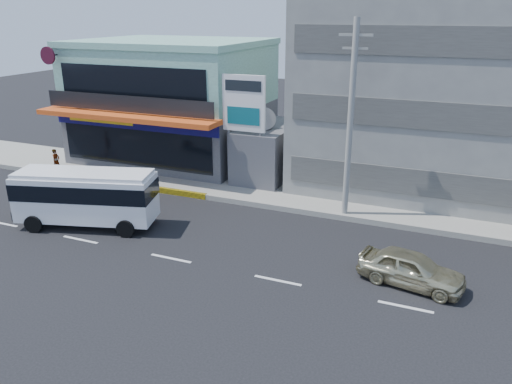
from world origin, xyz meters
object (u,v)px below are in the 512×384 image
at_px(satellite_dish, 264,128).
at_px(minibus, 86,194).
at_px(shop_building, 175,104).
at_px(sedan, 411,269).
at_px(concrete_building, 449,70).
at_px(motorcycle_rider, 58,171).
at_px(billboard, 244,110).
at_px(utility_pole_near, 350,121).

distance_m(satellite_dish, minibus, 11.24).
distance_m(shop_building, sedan, 21.96).
relative_size(concrete_building, motorcycle_rider, 7.63).
distance_m(billboard, sedan, 13.52).
xyz_separation_m(sedan, motorcycle_rider, (-22.21, 4.70, -0.01)).
relative_size(satellite_dish, billboard, 0.22).
distance_m(utility_pole_near, motorcycle_rider, 18.82).
bearing_deg(minibus, utility_pole_near, 26.75).
relative_size(shop_building, utility_pole_near, 1.24).
bearing_deg(motorcycle_rider, minibus, -36.94).
xyz_separation_m(utility_pole_near, motorcycle_rider, (-18.26, -0.97, -4.46)).
xyz_separation_m(minibus, motorcycle_rider, (-6.55, 4.93, -1.02)).
bearing_deg(satellite_dish, sedan, -42.98).
height_order(utility_pole_near, sedan, utility_pole_near).
relative_size(utility_pole_near, sedan, 2.42).
bearing_deg(utility_pole_near, satellite_dish, 149.04).
bearing_deg(satellite_dish, motorcycle_rider, -159.54).
relative_size(utility_pole_near, motorcycle_rider, 4.77).
distance_m(billboard, utility_pole_near, 6.75).
height_order(concrete_building, utility_pole_near, concrete_building).
xyz_separation_m(concrete_building, sedan, (-0.05, -13.27, -6.30)).
bearing_deg(utility_pole_near, shop_building, 154.94).
relative_size(billboard, minibus, 0.96).
xyz_separation_m(billboard, minibus, (-5.21, -7.70, -3.22)).
height_order(billboard, sedan, billboard).
bearing_deg(billboard, minibus, -124.06).
height_order(shop_building, motorcycle_rider, shop_building).
xyz_separation_m(shop_building, sedan, (17.95, -12.22, -3.29)).
height_order(billboard, minibus, billboard).
bearing_deg(motorcycle_rider, shop_building, 60.48).
bearing_deg(concrete_building, sedan, -90.22).
bearing_deg(minibus, satellite_dish, 59.01).
bearing_deg(minibus, shop_building, 100.44).
xyz_separation_m(concrete_building, motorcycle_rider, (-22.26, -8.57, -6.31)).
relative_size(utility_pole_near, minibus, 1.39).
xyz_separation_m(billboard, utility_pole_near, (6.50, -1.80, 0.22)).
bearing_deg(satellite_dish, billboard, -105.52).
bearing_deg(sedan, concrete_building, 10.33).
height_order(utility_pole_near, motorcycle_rider, utility_pole_near).
height_order(concrete_building, motorcycle_rider, concrete_building).
height_order(concrete_building, satellite_dish, concrete_building).
height_order(shop_building, minibus, shop_building).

